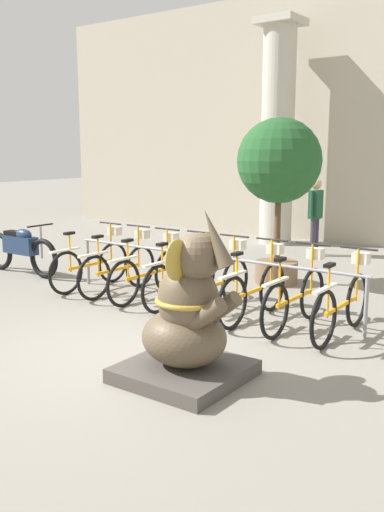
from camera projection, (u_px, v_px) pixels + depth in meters
ground_plane at (140, 351)px, 6.40m from camera, size 60.00×60.00×0.00m
column_left at (278, 132)px, 13.31m from camera, size 0.96×0.96×5.16m
bike_rack at (204, 264)px, 8.12m from camera, size 4.84×0.05×0.77m
bicycle_0 at (92, 263)px, 9.27m from camera, size 0.48×1.74×1.03m
bicycle_1 at (120, 267)px, 8.93m from camera, size 0.48×1.74×1.03m
bicycle_2 at (149, 272)px, 8.58m from camera, size 0.48×1.74×1.03m
bicycle_3 at (182, 277)px, 8.25m from camera, size 0.48×1.74×1.03m
bicycle_4 at (216, 283)px, 7.89m from camera, size 0.48×1.74×1.03m
bicycle_5 at (255, 289)px, 7.55m from camera, size 0.48×1.74×1.03m
bicycle_6 at (296, 296)px, 7.18m from camera, size 0.48×1.74×1.03m
bicycle_7 at (343, 303)px, 6.85m from camera, size 0.48×1.74×1.03m
elephant_statue at (188, 322)px, 5.52m from camera, size 1.13×1.13×1.73m
motorcycle at (21, 249)px, 10.31m from camera, size 1.97×0.55×0.95m
person_pedestrian at (315, 210)px, 12.03m from camera, size 0.21×0.47×1.62m
potted_tree at (279, 169)px, 9.33m from camera, size 1.39×1.39×2.75m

